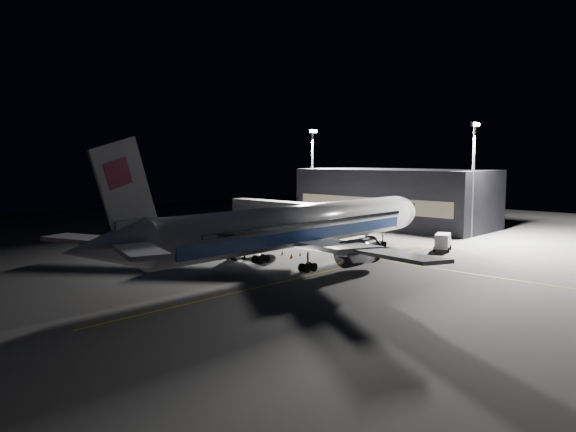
{
  "coord_description": "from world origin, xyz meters",
  "views": [
    {
      "loc": [
        -56.08,
        -50.56,
        14.53
      ],
      "look_at": [
        3.14,
        4.93,
        6.0
      ],
      "focal_mm": 35.0,
      "sensor_mm": 36.0,
      "label": 1
    }
  ],
  "objects_px": {
    "airliner": "(293,227)",
    "service_truck": "(443,241)",
    "floodlight_mast_south": "(473,169)",
    "baggage_tug": "(236,255)",
    "safety_cone_a": "(300,254)",
    "jet_bridge": "(306,211)",
    "floodlight_mast_north": "(312,167)",
    "safety_cone_b": "(282,253)",
    "safety_cone_c": "(291,255)"
  },
  "relations": [
    {
      "from": "airliner",
      "to": "service_truck",
      "type": "xyz_separation_m",
      "value": [
        24.91,
        -8.93,
        -3.73
      ]
    },
    {
      "from": "floodlight_mast_south",
      "to": "baggage_tug",
      "type": "xyz_separation_m",
      "value": [
        -43.86,
        14.49,
        -11.64
      ]
    },
    {
      "from": "airliner",
      "to": "baggage_tug",
      "type": "bearing_deg",
      "value": 108.18
    },
    {
      "from": "safety_cone_a",
      "to": "jet_bridge",
      "type": "bearing_deg",
      "value": 39.16
    },
    {
      "from": "jet_bridge",
      "to": "floodlight_mast_north",
      "type": "relative_size",
      "value": 1.66
    },
    {
      "from": "floodlight_mast_north",
      "to": "floodlight_mast_south",
      "type": "height_order",
      "value": "same"
    },
    {
      "from": "safety_cone_b",
      "to": "safety_cone_c",
      "type": "relative_size",
      "value": 0.86
    },
    {
      "from": "jet_bridge",
      "to": "safety_cone_c",
      "type": "relative_size",
      "value": 52.37
    },
    {
      "from": "airliner",
      "to": "jet_bridge",
      "type": "bearing_deg",
      "value": 38.04
    },
    {
      "from": "service_truck",
      "to": "safety_cone_a",
      "type": "bearing_deg",
      "value": 123.62
    },
    {
      "from": "safety_cone_b",
      "to": "floodlight_mast_south",
      "type": "bearing_deg",
      "value": -19.54
    },
    {
      "from": "jet_bridge",
      "to": "safety_cone_c",
      "type": "distance_m",
      "value": 24.11
    },
    {
      "from": "service_truck",
      "to": "baggage_tug",
      "type": "distance_m",
      "value": 32.72
    },
    {
      "from": "floodlight_mast_south",
      "to": "safety_cone_a",
      "type": "xyz_separation_m",
      "value": [
        -34.91,
        10.3,
        -12.12
      ]
    },
    {
      "from": "floodlight_mast_south",
      "to": "safety_cone_b",
      "type": "xyz_separation_m",
      "value": [
        -36.11,
        12.81,
        -12.09
      ]
    },
    {
      "from": "safety_cone_a",
      "to": "safety_cone_b",
      "type": "bearing_deg",
      "value": 115.45
    },
    {
      "from": "safety_cone_b",
      "to": "service_truck",
      "type": "bearing_deg",
      "value": -38.27
    },
    {
      "from": "airliner",
      "to": "floodlight_mast_south",
      "type": "xyz_separation_m",
      "value": [
        41.08,
        -6.01,
        7.21
      ]
    },
    {
      "from": "airliner",
      "to": "floodlight_mast_south",
      "type": "height_order",
      "value": "floodlight_mast_south"
    },
    {
      "from": "floodlight_mast_south",
      "to": "safety_cone_a",
      "type": "distance_m",
      "value": 38.36
    },
    {
      "from": "service_truck",
      "to": "floodlight_mast_north",
      "type": "bearing_deg",
      "value": 47.25
    },
    {
      "from": "jet_bridge",
      "to": "safety_cone_b",
      "type": "height_order",
      "value": "jet_bridge"
    },
    {
      "from": "baggage_tug",
      "to": "safety_cone_a",
      "type": "height_order",
      "value": "baggage_tug"
    },
    {
      "from": "airliner",
      "to": "safety_cone_b",
      "type": "bearing_deg",
      "value": 53.85
    },
    {
      "from": "airliner",
      "to": "floodlight_mast_north",
      "type": "bearing_deg",
      "value": 37.91
    },
    {
      "from": "airliner",
      "to": "safety_cone_a",
      "type": "xyz_separation_m",
      "value": [
        6.17,
        4.28,
        -4.91
      ]
    },
    {
      "from": "jet_bridge",
      "to": "floodlight_mast_north",
      "type": "height_order",
      "value": "floodlight_mast_north"
    },
    {
      "from": "airliner",
      "to": "floodlight_mast_south",
      "type": "distance_m",
      "value": 42.13
    },
    {
      "from": "safety_cone_b",
      "to": "safety_cone_a",
      "type": "bearing_deg",
      "value": -64.55
    },
    {
      "from": "service_truck",
      "to": "safety_cone_c",
      "type": "bearing_deg",
      "value": 127.12
    },
    {
      "from": "service_truck",
      "to": "safety_cone_c",
      "type": "distance_m",
      "value": 24.65
    },
    {
      "from": "floodlight_mast_north",
      "to": "safety_cone_b",
      "type": "relative_size",
      "value": 36.57
    },
    {
      "from": "safety_cone_b",
      "to": "jet_bridge",
      "type": "bearing_deg",
      "value": 31.86
    },
    {
      "from": "floodlight_mast_north",
      "to": "airliner",
      "type": "bearing_deg",
      "value": -142.09
    },
    {
      "from": "floodlight_mast_north",
      "to": "service_truck",
      "type": "bearing_deg",
      "value": -111.55
    },
    {
      "from": "floodlight_mast_north",
      "to": "service_truck",
      "type": "relative_size",
      "value": 3.69
    },
    {
      "from": "floodlight_mast_north",
      "to": "safety_cone_c",
      "type": "height_order",
      "value": "floodlight_mast_north"
    },
    {
      "from": "jet_bridge",
      "to": "safety_cone_c",
      "type": "height_order",
      "value": "jet_bridge"
    },
    {
      "from": "floodlight_mast_north",
      "to": "jet_bridge",
      "type": "bearing_deg",
      "value": -142.26
    },
    {
      "from": "jet_bridge",
      "to": "safety_cone_a",
      "type": "height_order",
      "value": "jet_bridge"
    },
    {
      "from": "service_truck",
      "to": "safety_cone_c",
      "type": "height_order",
      "value": "service_truck"
    },
    {
      "from": "floodlight_mast_south",
      "to": "baggage_tug",
      "type": "bearing_deg",
      "value": 161.72
    },
    {
      "from": "floodlight_mast_north",
      "to": "service_truck",
      "type": "height_order",
      "value": "floodlight_mast_north"
    },
    {
      "from": "floodlight_mast_north",
      "to": "safety_cone_a",
      "type": "bearing_deg",
      "value": -141.57
    },
    {
      "from": "baggage_tug",
      "to": "safety_cone_b",
      "type": "height_order",
      "value": "baggage_tug"
    },
    {
      "from": "safety_cone_b",
      "to": "safety_cone_c",
      "type": "xyz_separation_m",
      "value": [
        -1.01,
        -2.8,
        0.05
      ]
    },
    {
      "from": "floodlight_mast_north",
      "to": "baggage_tug",
      "type": "height_order",
      "value": "floodlight_mast_north"
    },
    {
      "from": "jet_bridge",
      "to": "service_truck",
      "type": "bearing_deg",
      "value": -86.11
    },
    {
      "from": "safety_cone_a",
      "to": "safety_cone_b",
      "type": "distance_m",
      "value": 2.79
    },
    {
      "from": "safety_cone_a",
      "to": "baggage_tug",
      "type": "bearing_deg",
      "value": 154.9
    }
  ]
}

